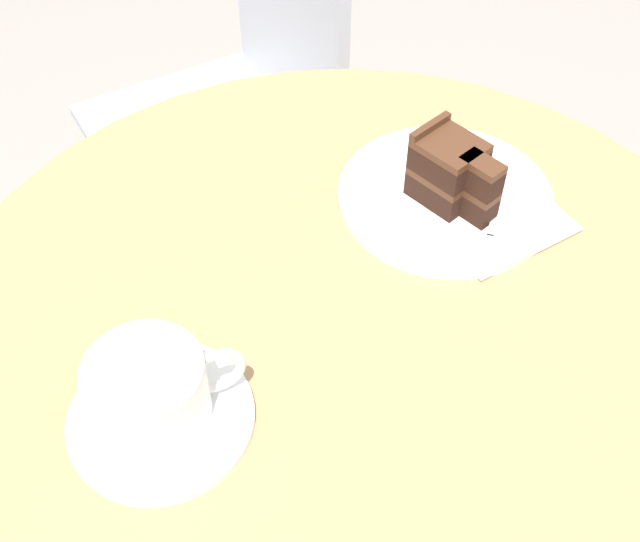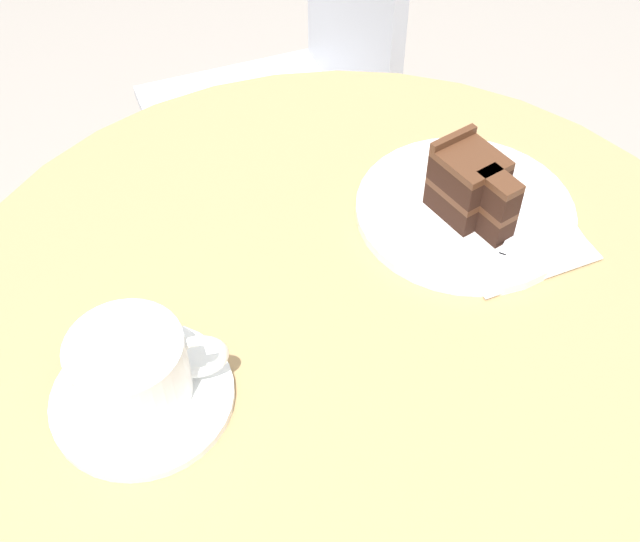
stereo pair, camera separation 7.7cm
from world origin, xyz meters
TOP-DOWN VIEW (x-y plane):
  - cafe_table at (0.00, 0.00)m, footprint 0.84×0.84m
  - saucer at (-0.21, -0.05)m, footprint 0.16×0.16m
  - coffee_cup at (-0.21, -0.05)m, footprint 0.14×0.10m
  - teaspoon at (-0.24, -0.09)m, footprint 0.09×0.04m
  - cake_plate at (0.16, 0.11)m, footprint 0.24×0.24m
  - cake_slice at (0.15, 0.11)m, footprint 0.08×0.11m
  - fork at (0.18, 0.05)m, footprint 0.10×0.12m
  - napkin at (0.19, 0.08)m, footprint 0.17×0.18m
  - cafe_chair at (0.09, 0.71)m, footprint 0.43×0.43m

SIDE VIEW (x-z plane):
  - cafe_chair at x=0.09m, z-range 0.08..0.93m
  - cafe_table at x=0.00m, z-range 0.25..0.97m
  - napkin at x=0.19m, z-range 0.72..0.72m
  - saucer at x=-0.21m, z-range 0.72..0.73m
  - cake_plate at x=0.16m, z-range 0.72..0.73m
  - teaspoon at x=-0.24m, z-range 0.73..0.73m
  - fork at x=0.18m, z-range 0.73..0.74m
  - coffee_cup at x=-0.21m, z-range 0.73..0.80m
  - cake_slice at x=0.15m, z-range 0.73..0.81m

